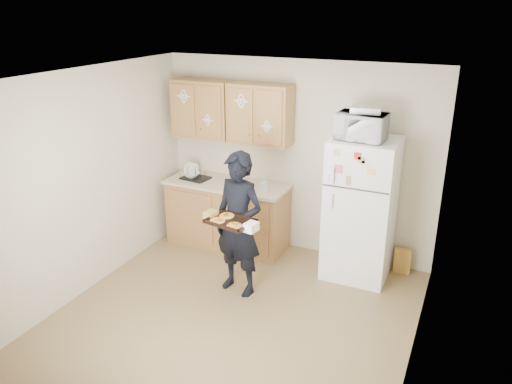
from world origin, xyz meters
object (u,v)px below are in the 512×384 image
refrigerator (361,209)px  person (239,225)px  baking_tray (230,222)px  microwave (361,126)px  dish_rack (195,174)px

refrigerator → person: bearing=-140.3°
person → baking_tray: 0.34m
refrigerator → baking_tray: 1.65m
person → microwave: bearing=50.0°
baking_tray → microwave: 1.79m
refrigerator → person: size_ratio=1.03×
baking_tray → dish_rack: dish_rack is taller
baking_tray → microwave: microwave is taller
microwave → dish_rack: 2.37m
dish_rack → baking_tray: bearing=-46.8°
microwave → dish_rack: microwave is taller
microwave → dish_rack: size_ratio=1.49×
refrigerator → dish_rack: (-2.26, 0.01, 0.12)m
refrigerator → person: 1.48m
refrigerator → dish_rack: size_ratio=4.74×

